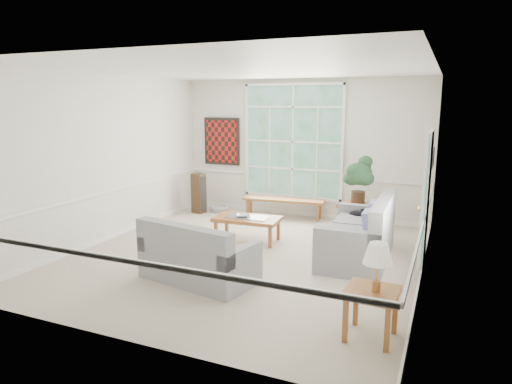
{
  "coord_description": "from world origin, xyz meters",
  "views": [
    {
      "loc": [
        2.99,
        -6.56,
        2.5
      ],
      "look_at": [
        0.1,
        0.2,
        1.05
      ],
      "focal_mm": 32.0,
      "sensor_mm": 36.0,
      "label": 1
    }
  ],
  "objects_px": {
    "loveseat_right": "(357,228)",
    "end_table": "(357,219)",
    "loveseat_front": "(199,250)",
    "side_table": "(371,314)",
    "coffee_table": "(247,229)"
  },
  "relations": [
    {
      "from": "end_table",
      "to": "loveseat_right",
      "type": "bearing_deg",
      "value": -79.1
    },
    {
      "from": "loveseat_right",
      "to": "loveseat_front",
      "type": "bearing_deg",
      "value": -138.28
    },
    {
      "from": "loveseat_front",
      "to": "side_table",
      "type": "bearing_deg",
      "value": -4.97
    },
    {
      "from": "coffee_table",
      "to": "end_table",
      "type": "relative_size",
      "value": 1.98
    },
    {
      "from": "loveseat_front",
      "to": "side_table",
      "type": "distance_m",
      "value": 2.63
    },
    {
      "from": "loveseat_front",
      "to": "coffee_table",
      "type": "height_order",
      "value": "loveseat_front"
    },
    {
      "from": "loveseat_right",
      "to": "end_table",
      "type": "relative_size",
      "value": 3.14
    },
    {
      "from": "loveseat_front",
      "to": "side_table",
      "type": "height_order",
      "value": "loveseat_front"
    },
    {
      "from": "end_table",
      "to": "coffee_table",
      "type": "bearing_deg",
      "value": -145.58
    },
    {
      "from": "loveseat_front",
      "to": "loveseat_right",
      "type": "bearing_deg",
      "value": 53.65
    },
    {
      "from": "loveseat_front",
      "to": "side_table",
      "type": "relative_size",
      "value": 2.93
    },
    {
      "from": "loveseat_right",
      "to": "end_table",
      "type": "height_order",
      "value": "loveseat_right"
    },
    {
      "from": "loveseat_right",
      "to": "end_table",
      "type": "bearing_deg",
      "value": 99.65
    },
    {
      "from": "coffee_table",
      "to": "end_table",
      "type": "distance_m",
      "value": 2.13
    },
    {
      "from": "loveseat_front",
      "to": "coffee_table",
      "type": "xyz_separation_m",
      "value": [
        -0.13,
        1.97,
        -0.22
      ]
    }
  ]
}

